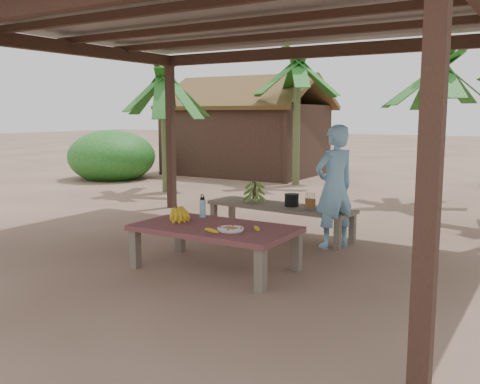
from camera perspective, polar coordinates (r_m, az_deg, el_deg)
The scene contains 17 objects.
ground at distance 6.76m, azimuth -0.74°, elevation -6.67°, with size 80.00×80.00×0.00m, color brown.
pavilion at distance 6.60m, azimuth -0.96°, elevation 17.29°, with size 6.60×5.60×2.95m.
work_table at distance 6.04m, azimuth -2.69°, elevation -4.24°, with size 1.80×1.01×0.50m.
bench at distance 7.72m, azimuth 4.24°, elevation -1.79°, with size 2.24×0.77×0.45m.
ripe_banana_bunch at distance 6.33m, azimuth -6.84°, elevation -2.23°, with size 0.31×0.27×0.19m, color yellow, non-canonical shape.
plate at distance 5.77m, azimuth -1.00°, elevation -3.99°, with size 0.29×0.29×0.04m.
loose_banana_front at distance 5.69m, azimuth -3.04°, elevation -4.14°, with size 0.04×0.18×0.04m, color yellow.
loose_banana_side at distance 5.79m, azimuth 1.80°, elevation -3.91°, with size 0.04×0.13×0.04m, color yellow.
water_flask at distance 6.52m, azimuth -4.01°, elevation -1.67°, with size 0.08×0.08×0.29m.
green_banana_stalk at distance 7.92m, azimuth 1.54°, elevation 0.10°, with size 0.29×0.29×0.33m, color #598C2D, non-canonical shape.
cooking_pot at distance 7.61m, azimuth 5.53°, elevation -0.89°, with size 0.20×0.20×0.17m, color black.
skewer_rack at distance 7.39m, azimuth 7.51°, elevation -0.92°, with size 0.18×0.08×0.24m, color #A57F47, non-canonical shape.
woman at distance 7.08m, azimuth 10.03°, elevation 0.56°, with size 0.59×0.39×1.62m, color #689FC4.
hut at distance 15.72m, azimuth 0.81°, elevation 5.98°, with size 4.40×3.43×2.85m.
banana_plant_n at distance 11.32m, azimuth 20.60°, elevation 11.09°, with size 1.80×1.80×2.88m.
banana_plant_nw at distance 13.33m, azimuth 6.13°, elevation 12.45°, with size 1.80×1.80×3.21m.
banana_plant_w at distance 12.10m, azimuth -8.06°, elevation 10.78°, with size 1.80×1.80×2.76m.
Camera 1 is at (3.46, -5.53, 1.75)m, focal length 40.00 mm.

